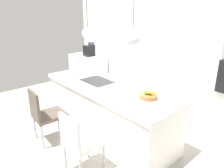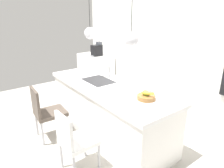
# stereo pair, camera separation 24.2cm
# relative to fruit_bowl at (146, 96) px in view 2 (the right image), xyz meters

# --- Properties ---
(floor) EXTENTS (6.60, 6.60, 0.00)m
(floor) POSITION_rel_fruit_bowl_xyz_m (-0.77, -0.08, -0.94)
(floor) COLOR #BCB7AD
(floor) RESTS_ON ground
(back_wall) EXTENTS (6.00, 0.10, 2.60)m
(back_wall) POSITION_rel_fruit_bowl_xyz_m (-0.77, 1.57, 0.36)
(back_wall) COLOR white
(back_wall) RESTS_ON ground
(kitchen_island) EXTENTS (2.49, 0.90, 0.89)m
(kitchen_island) POSITION_rel_fruit_bowl_xyz_m (-0.77, -0.08, -0.49)
(kitchen_island) COLOR white
(kitchen_island) RESTS_ON ground
(sink_basin) EXTENTS (0.56, 0.40, 0.02)m
(sink_basin) POSITION_rel_fruit_bowl_xyz_m (-1.07, -0.08, -0.05)
(sink_basin) COLOR #2D2D30
(sink_basin) RESTS_ON kitchen_island
(faucet) EXTENTS (0.02, 0.17, 0.22)m
(faucet) POSITION_rel_fruit_bowl_xyz_m (-1.07, 0.14, 0.10)
(faucet) COLOR silver
(faucet) RESTS_ON kitchen_island
(fruit_bowl) EXTENTS (0.26, 0.25, 0.14)m
(fruit_bowl) POSITION_rel_fruit_bowl_xyz_m (0.00, 0.00, 0.00)
(fruit_bowl) COLOR #9E6B38
(fruit_bowl) RESTS_ON kitchen_island
(side_counter) EXTENTS (1.10, 0.60, 0.83)m
(side_counter) POSITION_rel_fruit_bowl_xyz_m (-3.17, 1.20, -0.52)
(side_counter) COLOR white
(side_counter) RESTS_ON ground
(coffee_machine) EXTENTS (0.20, 0.35, 0.38)m
(coffee_machine) POSITION_rel_fruit_bowl_xyz_m (-3.09, 1.21, 0.05)
(coffee_machine) COLOR black
(coffee_machine) RESTS_ON side_counter
(chair_near) EXTENTS (0.45, 0.50, 0.90)m
(chair_near) POSITION_rel_fruit_bowl_xyz_m (-1.27, -0.97, -0.44)
(chair_near) COLOR brown
(chair_near) RESTS_ON ground
(chair_middle) EXTENTS (0.42, 0.45, 0.87)m
(chair_middle) POSITION_rel_fruit_bowl_xyz_m (-0.29, -0.97, -0.45)
(chair_middle) COLOR white
(chair_middle) RESTS_ON ground
(pendant_light_left) EXTENTS (0.20, 0.20, 0.80)m
(pendant_light_left) POSITION_rel_fruit_bowl_xyz_m (-1.29, -0.08, 0.74)
(pendant_light_left) COLOR silver
(pendant_light_right) EXTENTS (0.20, 0.20, 0.80)m
(pendant_light_right) POSITION_rel_fruit_bowl_xyz_m (-0.26, -0.08, 0.74)
(pendant_light_right) COLOR silver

